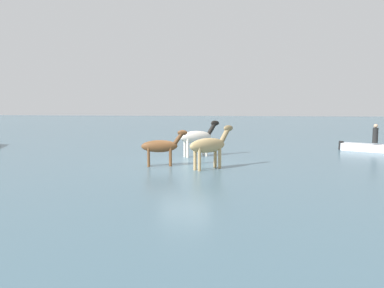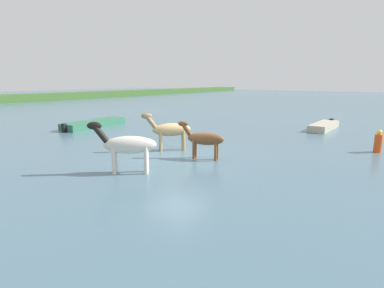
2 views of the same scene
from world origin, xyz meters
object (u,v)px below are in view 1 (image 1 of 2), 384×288
horse_gray_outer (197,137)px  boat_motor_center (373,149)px  horse_mid_herd (161,146)px  person_helmsman_aft (375,134)px  horse_dark_mare (209,145)px

horse_gray_outer → boat_motor_center: horse_gray_outer is taller
boat_motor_center → horse_gray_outer: bearing=-131.6°
horse_mid_herd → person_helmsman_aft: bearing=15.6°
horse_dark_mare → person_helmsman_aft: size_ratio=1.74×
horse_dark_mare → boat_motor_center: horse_dark_mare is taller
horse_dark_mare → horse_mid_herd: bearing=123.2°
horse_gray_outer → boat_motor_center: bearing=-18.1°
horse_dark_mare → horse_gray_outer: horse_gray_outer is taller
horse_mid_herd → person_helmsman_aft: 13.94m
horse_dark_mare → boat_motor_center: size_ratio=0.54×
horse_gray_outer → horse_mid_herd: horse_gray_outer is taller
boat_motor_center → horse_mid_herd: bearing=-119.9°
horse_dark_mare → horse_mid_herd: size_ratio=0.94×
horse_gray_outer → boat_motor_center: 11.39m
person_helmsman_aft → horse_gray_outer: bearing=-70.6°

